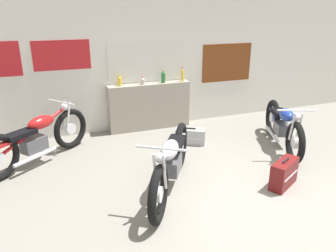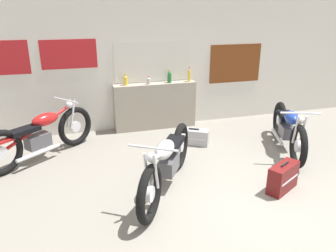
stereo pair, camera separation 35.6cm
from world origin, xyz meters
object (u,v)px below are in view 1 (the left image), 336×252
(motorcycle_red, at_px, (37,139))
(motorcycle_blue, at_px, (283,126))
(bottle_left_center, at_px, (143,81))
(bottle_right_center, at_px, (183,75))
(hard_case_darkred, at_px, (284,174))
(bottle_center, at_px, (163,77))
(bottle_leftmost, at_px, (120,81))
(hard_case_silver, at_px, (190,136))
(motorcycle_silver, at_px, (171,162))

(motorcycle_red, bearing_deg, motorcycle_blue, -11.62)
(bottle_left_center, distance_m, bottle_right_center, 0.91)
(bottle_right_center, bearing_deg, hard_case_darkred, -82.97)
(bottle_left_center, relative_size, motorcycle_red, 0.09)
(bottle_center, height_order, hard_case_darkred, bottle_center)
(bottle_leftmost, height_order, bottle_left_center, bottle_leftmost)
(bottle_leftmost, xyz_separation_m, hard_case_silver, (1.12, -1.13, -0.96))
(hard_case_silver, relative_size, hard_case_darkred, 1.03)
(bottle_left_center, bearing_deg, motorcycle_blue, -39.78)
(motorcycle_blue, height_order, hard_case_darkred, motorcycle_blue)
(motorcycle_red, bearing_deg, bottle_leftmost, 30.51)
(hard_case_silver, distance_m, hard_case_darkred, 2.09)
(bottle_left_center, bearing_deg, hard_case_darkred, -67.18)
(motorcycle_blue, bearing_deg, bottle_leftmost, 145.01)
(bottle_right_center, bearing_deg, motorcycle_red, -162.88)
(bottle_center, height_order, motorcycle_red, bottle_center)
(bottle_leftmost, distance_m, motorcycle_red, 2.06)
(bottle_left_center, height_order, motorcycle_red, bottle_left_center)
(bottle_leftmost, distance_m, bottle_center, 0.95)
(bottle_leftmost, relative_size, motorcycle_silver, 0.12)
(bottle_left_center, xyz_separation_m, bottle_center, (0.46, 0.01, 0.05))
(motorcycle_blue, bearing_deg, motorcycle_silver, -164.10)
(motorcycle_blue, height_order, motorcycle_silver, motorcycle_silver)
(hard_case_darkred, bearing_deg, bottle_leftmost, 119.67)
(hard_case_silver, bearing_deg, motorcycle_blue, -25.80)
(bottle_center, distance_m, motorcycle_red, 2.87)
(bottle_left_center, height_order, hard_case_silver, bottle_left_center)
(bottle_leftmost, height_order, hard_case_darkred, bottle_leftmost)
(motorcycle_silver, relative_size, hard_case_silver, 3.24)
(motorcycle_silver, bearing_deg, hard_case_silver, 56.79)
(motorcycle_red, relative_size, hard_case_darkred, 3.04)
(bottle_right_center, relative_size, hard_case_darkred, 0.52)
(bottle_right_center, height_order, hard_case_silver, bottle_right_center)
(bottle_right_center, height_order, motorcycle_blue, bottle_right_center)
(motorcycle_blue, xyz_separation_m, motorcycle_red, (-4.37, 0.90, 0.01))
(hard_case_darkred, bearing_deg, hard_case_silver, 108.17)
(motorcycle_red, bearing_deg, hard_case_silver, -2.83)
(bottle_left_center, relative_size, motorcycle_silver, 0.08)
(hard_case_darkred, bearing_deg, bottle_right_center, 97.03)
(bottle_leftmost, relative_size, bottle_center, 0.84)
(bottle_leftmost, height_order, motorcycle_silver, bottle_leftmost)
(motorcycle_red, height_order, hard_case_darkred, motorcycle_red)
(motorcycle_blue, height_order, hard_case_silver, motorcycle_blue)
(bottle_left_center, distance_m, motorcycle_silver, 2.67)
(bottle_left_center, relative_size, hard_case_darkred, 0.27)
(motorcycle_silver, bearing_deg, motorcycle_blue, 15.90)
(bottle_right_center, distance_m, hard_case_silver, 1.50)
(bottle_right_center, height_order, motorcycle_red, bottle_right_center)
(bottle_center, distance_m, hard_case_silver, 1.48)
(hard_case_silver, bearing_deg, bottle_left_center, 120.56)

